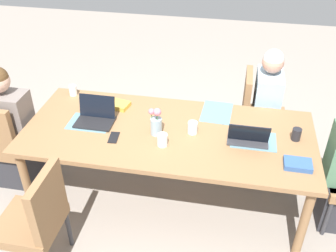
# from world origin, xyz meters

# --- Properties ---
(ground_plane) EXTENTS (10.00, 10.00, 0.00)m
(ground_plane) POSITION_xyz_m (0.00, 0.00, 0.00)
(ground_plane) COLOR gray
(dining_table) EXTENTS (2.39, 1.05, 0.74)m
(dining_table) POSITION_xyz_m (0.00, 0.00, 0.68)
(dining_table) COLOR olive
(dining_table) RESTS_ON ground_plane
(chair_head_right_left_near) EXTENTS (0.44, 0.44, 0.90)m
(chair_head_right_left_near) POSITION_xyz_m (1.51, 0.09, 0.50)
(chair_head_right_left_near) COLOR olive
(chair_head_right_left_near) RESTS_ON ground_plane
(person_head_right_left_near) EXTENTS (0.40, 0.36, 1.19)m
(person_head_right_left_near) POSITION_xyz_m (1.45, 0.01, 0.53)
(person_head_right_left_near) COLOR #2D2D33
(person_head_right_left_near) RESTS_ON ground_plane
(chair_near_left_mid) EXTENTS (0.44, 0.44, 0.90)m
(chair_near_left_mid) POSITION_xyz_m (-0.75, -0.85, 0.50)
(chair_near_left_mid) COLOR olive
(chair_near_left_mid) RESTS_ON ground_plane
(person_near_left_mid) EXTENTS (0.36, 0.40, 1.19)m
(person_near_left_mid) POSITION_xyz_m (-0.83, -0.79, 0.53)
(person_near_left_mid) COLOR #2D2D33
(person_near_left_mid) RESTS_ON ground_plane
(chair_far_right_near) EXTENTS (0.44, 0.44, 0.90)m
(chair_far_right_near) POSITION_xyz_m (0.78, 0.88, 0.50)
(chair_far_right_near) COLOR olive
(chair_far_right_near) RESTS_ON ground_plane
(flower_vase) EXTENTS (0.11, 0.10, 0.25)m
(flower_vase) POSITION_xyz_m (0.09, 0.06, 0.85)
(flower_vase) COLOR #8EA8B7
(flower_vase) RESTS_ON dining_table
(placemat_head_right_left_near) EXTENTS (0.36, 0.26, 0.00)m
(placemat_head_right_left_near) POSITION_xyz_m (0.68, 0.01, 0.74)
(placemat_head_right_left_near) COLOR slate
(placemat_head_right_left_near) RESTS_ON dining_table
(placemat_near_left_mid) EXTENTS (0.28, 0.37, 0.00)m
(placemat_near_left_mid) POSITION_xyz_m (-0.37, -0.36, 0.74)
(placemat_near_left_mid) COLOR slate
(placemat_near_left_mid) RESTS_ON dining_table
(placemat_head_left_left_far) EXTENTS (0.36, 0.26, 0.00)m
(placemat_head_left_left_far) POSITION_xyz_m (-0.69, 0.00, 0.74)
(placemat_head_left_left_far) COLOR slate
(placemat_head_left_left_far) RESTS_ON dining_table
(laptop_head_right_left_near) EXTENTS (0.32, 0.22, 0.21)m
(laptop_head_right_left_near) POSITION_xyz_m (0.63, -0.02, 0.79)
(laptop_head_right_left_near) COLOR black
(laptop_head_right_left_near) RESTS_ON dining_table
(laptop_head_left_left_far) EXTENTS (0.32, 0.22, 0.20)m
(laptop_head_left_left_far) POSITION_xyz_m (-0.65, 0.02, 0.79)
(laptop_head_left_left_far) COLOR #38383D
(laptop_head_left_left_far) RESTS_ON dining_table
(coffee_mug_near_left) EXTENTS (0.07, 0.07, 0.10)m
(coffee_mug_near_left) POSITION_xyz_m (-1.03, -0.08, 0.79)
(coffee_mug_near_left) COLOR #232328
(coffee_mug_near_left) RESTS_ON dining_table
(coffee_mug_near_right) EXTENTS (0.08, 0.08, 0.10)m
(coffee_mug_near_right) POSITION_xyz_m (0.01, 0.20, 0.79)
(coffee_mug_near_right) COLOR white
(coffee_mug_near_right) RESTS_ON dining_table
(coffee_mug_centre_left) EXTENTS (0.08, 0.08, 0.10)m
(coffee_mug_centre_left) POSITION_xyz_m (-0.20, -0.01, 0.79)
(coffee_mug_centre_left) COLOR white
(coffee_mug_centre_left) RESTS_ON dining_table
(coffee_mug_centre_right) EXTENTS (0.07, 0.07, 0.10)m
(coffee_mug_centre_right) POSITION_xyz_m (1.00, -0.42, 0.79)
(coffee_mug_centre_right) COLOR white
(coffee_mug_centre_right) RESTS_ON dining_table
(book_red_cover) EXTENTS (0.20, 0.14, 0.04)m
(book_red_cover) POSITION_xyz_m (-1.01, 0.26, 0.76)
(book_red_cover) COLOR #335693
(book_red_cover) RESTS_ON dining_table
(book_blue_cover) EXTENTS (0.22, 0.18, 0.04)m
(book_blue_cover) POSITION_xyz_m (0.52, -0.29, 0.76)
(book_blue_cover) COLOR gold
(book_blue_cover) RESTS_ON dining_table
(phone_black) EXTENTS (0.09, 0.16, 0.01)m
(phone_black) POSITION_xyz_m (0.41, 0.18, 0.75)
(phone_black) COLOR black
(phone_black) RESTS_ON dining_table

